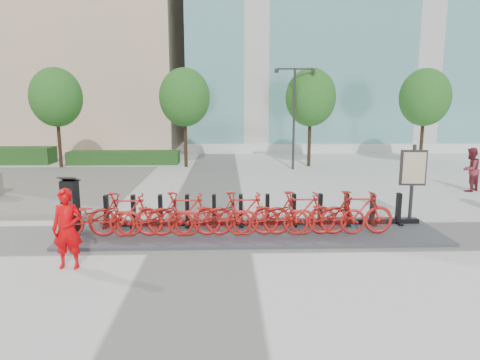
{
  "coord_description": "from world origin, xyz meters",
  "views": [
    {
      "loc": [
        0.61,
        -10.36,
        3.38
      ],
      "look_at": [
        1.0,
        1.5,
        1.2
      ],
      "focal_mm": 32.0,
      "sensor_mm": 36.0,
      "label": 1
    }
  ],
  "objects_px": {
    "kiosk": "(71,205)",
    "worker_red": "(67,229)",
    "bike_0": "(96,217)",
    "map_sign": "(413,171)",
    "pedestrian": "(470,170)"
  },
  "relations": [
    {
      "from": "kiosk",
      "to": "worker_red",
      "type": "xyz_separation_m",
      "value": [
        0.76,
        -2.31,
        0.06
      ]
    },
    {
      "from": "bike_0",
      "to": "map_sign",
      "type": "distance_m",
      "value": 8.62
    },
    {
      "from": "bike_0",
      "to": "worker_red",
      "type": "distance_m",
      "value": 1.85
    },
    {
      "from": "pedestrian",
      "to": "kiosk",
      "type": "bearing_deg",
      "value": -11.34
    },
    {
      "from": "pedestrian",
      "to": "bike_0",
      "type": "bearing_deg",
      "value": -8.29
    },
    {
      "from": "bike_0",
      "to": "map_sign",
      "type": "height_order",
      "value": "map_sign"
    },
    {
      "from": "bike_0",
      "to": "worker_red",
      "type": "height_order",
      "value": "worker_red"
    },
    {
      "from": "bike_0",
      "to": "map_sign",
      "type": "relative_size",
      "value": 0.87
    },
    {
      "from": "bike_0",
      "to": "pedestrian",
      "type": "xyz_separation_m",
      "value": [
        12.5,
        5.44,
        0.25
      ]
    },
    {
      "from": "kiosk",
      "to": "worker_red",
      "type": "bearing_deg",
      "value": -63.59
    },
    {
      "from": "worker_red",
      "to": "pedestrian",
      "type": "height_order",
      "value": "pedestrian"
    },
    {
      "from": "bike_0",
      "to": "pedestrian",
      "type": "height_order",
      "value": "pedestrian"
    },
    {
      "from": "bike_0",
      "to": "kiosk",
      "type": "height_order",
      "value": "kiosk"
    },
    {
      "from": "bike_0",
      "to": "kiosk",
      "type": "bearing_deg",
      "value": 58.49
    },
    {
      "from": "worker_red",
      "to": "pedestrian",
      "type": "bearing_deg",
      "value": 30.09
    }
  ]
}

